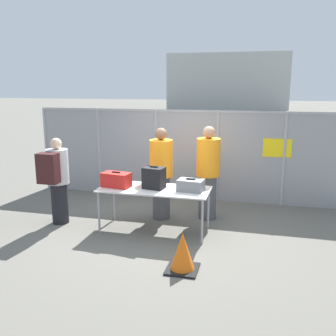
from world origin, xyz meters
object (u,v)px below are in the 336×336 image
object	(u,v)px
suitcase_black	(154,178)
traffic_cone	(182,253)
utility_trailer	(220,164)
traveler_hooded	(56,178)
suitcase_grey	(191,185)
inspection_table	(154,191)
suitcase_red	(116,180)
security_worker_far	(208,172)
security_worker_near	(161,173)

from	to	relation	value
suitcase_black	traffic_cone	xyz separation A→B (m)	(0.81, -1.34, -0.73)
utility_trailer	traveler_hooded	bearing A→B (deg)	-119.85
suitcase_black	utility_trailer	xyz separation A→B (m)	(0.69, 4.35, -0.60)
suitcase_black	suitcase_grey	distance (m)	0.67
inspection_table	suitcase_grey	distance (m)	0.67
inspection_table	utility_trailer	distance (m)	4.43
suitcase_red	utility_trailer	size ratio (longest dim) A/B	0.13
suitcase_red	traveler_hooded	distance (m)	1.18
traveler_hooded	security_worker_far	size ratio (longest dim) A/B	0.90
security_worker_near	suitcase_red	bearing A→B (deg)	64.66
suitcase_black	security_worker_near	world-z (taller)	security_worker_near
security_worker_far	suitcase_black	bearing A→B (deg)	27.92
traveler_hooded	traffic_cone	world-z (taller)	traveler_hooded
suitcase_grey	security_worker_far	xyz separation A→B (m)	(0.18, 0.88, 0.05)
traffic_cone	security_worker_far	bearing A→B (deg)	89.20
security_worker_near	security_worker_far	bearing A→B (deg)	-151.03
suitcase_grey	security_worker_far	distance (m)	0.89
inspection_table	suitcase_black	xyz separation A→B (m)	(-0.01, 0.01, 0.25)
suitcase_grey	security_worker_near	bearing A→B (deg)	136.92
suitcase_red	suitcase_grey	bearing A→B (deg)	3.02
suitcase_red	suitcase_grey	distance (m)	1.36
suitcase_black	utility_trailer	size ratio (longest dim) A/B	0.09
security_worker_near	suitcase_black	bearing A→B (deg)	109.78
suitcase_grey	traffic_cone	size ratio (longest dim) A/B	0.82
suitcase_black	suitcase_red	bearing A→B (deg)	-174.34
security_worker_far	utility_trailer	world-z (taller)	security_worker_far
suitcase_red	suitcase_black	distance (m)	0.70
inspection_table	traveler_hooded	xyz separation A→B (m)	(-1.88, -0.10, 0.16)
inspection_table	traffic_cone	xyz separation A→B (m)	(0.80, -1.33, -0.48)
suitcase_grey	security_worker_near	world-z (taller)	security_worker_near
suitcase_grey	traveler_hooded	xyz separation A→B (m)	(-2.53, -0.11, 0.01)
traveler_hooded	security_worker_far	distance (m)	2.89
traveler_hooded	suitcase_red	bearing A→B (deg)	6.69
traveler_hooded	security_worker_near	bearing A→B (deg)	27.84
suitcase_black	security_worker_near	distance (m)	0.67
security_worker_near	inspection_table	bearing A→B (deg)	110.58
inspection_table	traveler_hooded	world-z (taller)	traveler_hooded
traveler_hooded	security_worker_near	xyz separation A→B (m)	(1.82, 0.78, 0.03)
traffic_cone	suitcase_black	bearing A→B (deg)	121.07
inspection_table	traveler_hooded	size ratio (longest dim) A/B	1.20
inspection_table	security_worker_far	bearing A→B (deg)	46.98
suitcase_black	security_worker_far	xyz separation A→B (m)	(0.84, 0.88, -0.04)
traveler_hooded	traffic_cone	bearing A→B (deg)	-20.03
security_worker_near	utility_trailer	bearing A→B (deg)	-85.66
suitcase_red	traveler_hooded	world-z (taller)	traveler_hooded
suitcase_red	utility_trailer	bearing A→B (deg)	72.66
inspection_table	traveler_hooded	bearing A→B (deg)	-176.99
suitcase_black	utility_trailer	distance (m)	4.45
utility_trailer	security_worker_far	bearing A→B (deg)	-87.53
suitcase_black	traveler_hooded	xyz separation A→B (m)	(-1.87, -0.11, -0.08)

